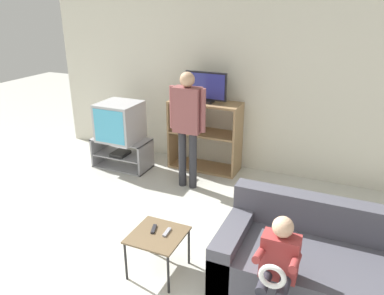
% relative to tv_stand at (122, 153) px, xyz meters
% --- Properties ---
extents(wall_back, '(6.40, 0.06, 2.60)m').
position_rel_tv_stand_xyz_m(wall_back, '(1.60, 0.79, 1.06)').
color(wall_back, silver).
rests_on(wall_back, ground_plane).
extents(tv_stand, '(0.92, 0.46, 0.48)m').
position_rel_tv_stand_xyz_m(tv_stand, '(0.00, 0.00, 0.00)').
color(tv_stand, '#939399').
rests_on(tv_stand, ground_plane).
extents(television_main, '(0.61, 0.60, 0.60)m').
position_rel_tv_stand_xyz_m(television_main, '(0.01, -0.01, 0.54)').
color(television_main, '#B2B2B7').
rests_on(television_main, tv_stand).
extents(media_shelf, '(1.11, 0.45, 1.10)m').
position_rel_tv_stand_xyz_m(media_shelf, '(1.24, 0.50, 0.33)').
color(media_shelf, '#9E7A51').
rests_on(media_shelf, ground_plane).
extents(television_flat, '(0.65, 0.20, 0.46)m').
position_rel_tv_stand_xyz_m(television_flat, '(1.25, 0.48, 1.08)').
color(television_flat, black).
rests_on(television_flat, media_shelf).
extents(snack_table, '(0.51, 0.51, 0.44)m').
position_rel_tv_stand_xyz_m(snack_table, '(1.75, -2.00, 0.15)').
color(snack_table, brown).
rests_on(snack_table, ground_plane).
extents(remote_control_black, '(0.08, 0.15, 0.02)m').
position_rel_tv_stand_xyz_m(remote_control_black, '(1.69, -1.95, 0.21)').
color(remote_control_black, '#232328').
rests_on(remote_control_black, snack_table).
extents(remote_control_white, '(0.05, 0.15, 0.02)m').
position_rel_tv_stand_xyz_m(remote_control_white, '(1.83, -1.95, 0.21)').
color(remote_control_white, gray).
rests_on(remote_control_white, snack_table).
extents(couch, '(1.85, 0.96, 0.80)m').
position_rel_tv_stand_xyz_m(couch, '(3.25, -1.64, 0.04)').
color(couch, '#4C4C56').
rests_on(couch, ground_plane).
extents(person_standing_adult, '(0.53, 0.20, 1.67)m').
position_rel_tv_stand_xyz_m(person_standing_adult, '(1.26, -0.20, 0.78)').
color(person_standing_adult, '#2D2D33').
rests_on(person_standing_adult, ground_plane).
extents(person_seated_child, '(0.33, 0.43, 0.99)m').
position_rel_tv_stand_xyz_m(person_seated_child, '(2.94, -2.19, 0.35)').
color(person_seated_child, '#2D2D38').
rests_on(person_seated_child, ground_plane).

